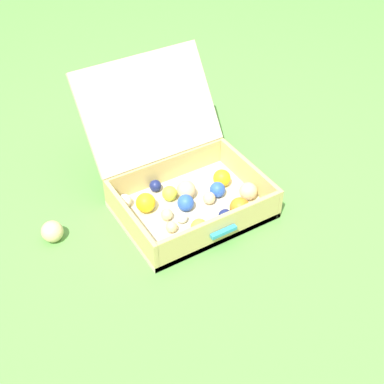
# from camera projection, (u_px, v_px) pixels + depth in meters

# --- Properties ---
(ground_plane) EXTENTS (16.00, 16.00, 0.00)m
(ground_plane) POSITION_uv_depth(u_px,v_px,m) (188.00, 207.00, 2.19)
(ground_plane) COLOR #569342
(open_suitcase) EXTENTS (0.58, 0.71, 0.50)m
(open_suitcase) POSITION_uv_depth(u_px,v_px,m) (183.00, 180.00, 2.15)
(open_suitcase) COLOR beige
(open_suitcase) RESTS_ON ground
(stray_ball_on_grass) EXTENTS (0.09, 0.09, 0.09)m
(stray_ball_on_grass) POSITION_uv_depth(u_px,v_px,m) (52.00, 231.00, 2.02)
(stray_ball_on_grass) COLOR #D1B784
(stray_ball_on_grass) RESTS_ON ground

